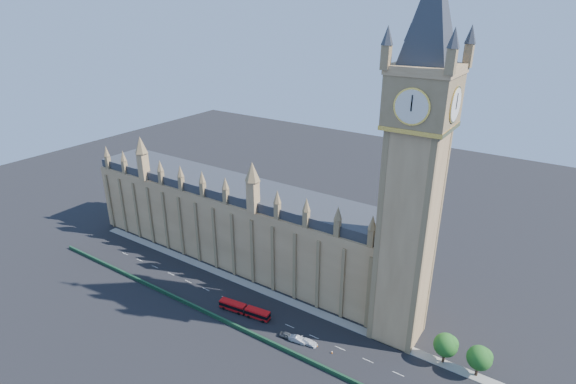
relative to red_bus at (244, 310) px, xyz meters
The scene contains 15 objects.
ground 3.72m from the red_bus, 54.06° to the left, with size 400.00×400.00×0.00m, color black.
palace_westminster 36.00m from the red_bus, 132.86° to the left, with size 120.00×20.00×28.00m.
elizabeth_tower 68.57m from the red_bus, 22.74° to the left, with size 20.59×20.59×105.00m.
bridge_parapet 6.60m from the red_bus, 72.09° to the right, with size 160.00×0.60×1.20m, color #1E4C2D.
kerb_north 12.51m from the red_bus, 80.69° to the left, with size 160.00×3.00×0.16m, color gray.
tree_east_near 55.90m from the red_bus, 13.34° to the left, with size 6.00×6.00×8.50m.
tree_east_far 63.69m from the red_bus, 11.67° to the left, with size 6.00×6.00×8.50m.
red_bus is the anchor object (origin of this frame).
car_grey 16.35m from the red_bus, ahead, with size 1.84×4.57×1.56m, color #3D4044.
car_silver 19.40m from the red_bus, ahead, with size 1.69×4.85×1.60m, color #9C9DA3.
car_white 22.26m from the red_bus, ahead, with size 2.00×4.92×1.43m, color silver.
cone_a 24.60m from the red_bus, ahead, with size 0.61×0.61×0.78m.
cone_b 29.09m from the red_bus, ahead, with size 0.57×0.57×0.69m.
cone_c 21.75m from the red_bus, ahead, with size 0.55×0.55×0.68m.
cone_d 23.30m from the red_bus, ahead, with size 0.63×0.63×0.78m.
Camera 1 is at (68.33, -85.33, 83.65)m, focal length 28.00 mm.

